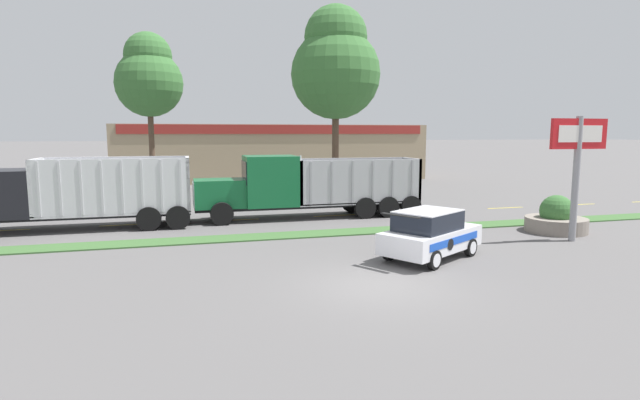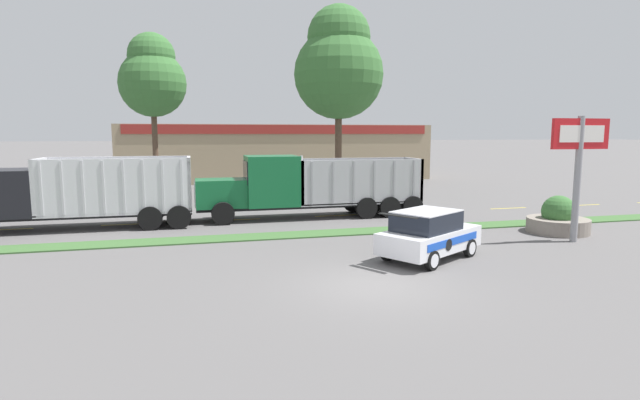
{
  "view_description": "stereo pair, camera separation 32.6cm",
  "coord_description": "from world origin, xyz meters",
  "px_view_note": "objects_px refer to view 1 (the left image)",
  "views": [
    {
      "loc": [
        -5.43,
        -13.35,
        4.48
      ],
      "look_at": [
        0.26,
        7.53,
        1.58
      ],
      "focal_mm": 28.0,
      "sensor_mm": 36.0,
      "label": 1
    },
    {
      "loc": [
        -5.12,
        -13.43,
        4.48
      ],
      "look_at": [
        0.26,
        7.53,
        1.58
      ],
      "focal_mm": 28.0,
      "sensor_mm": 36.0,
      "label": 2
    }
  ],
  "objects_px": {
    "dump_truck_mid": "(291,188)",
    "stone_planter": "(556,219)",
    "rally_car": "(430,234)",
    "store_sign_post": "(578,153)",
    "dump_truck_lead": "(36,198)"
  },
  "relations": [
    {
      "from": "dump_truck_mid",
      "to": "stone_planter",
      "type": "relative_size",
      "value": 4.45
    },
    {
      "from": "dump_truck_mid",
      "to": "rally_car",
      "type": "relative_size",
      "value": 2.67
    },
    {
      "from": "dump_truck_mid",
      "to": "stone_planter",
      "type": "xyz_separation_m",
      "value": [
        10.98,
        -6.78,
        -1.05
      ]
    },
    {
      "from": "rally_car",
      "to": "stone_planter",
      "type": "bearing_deg",
      "value": 20.49
    },
    {
      "from": "stone_planter",
      "to": "dump_truck_mid",
      "type": "bearing_deg",
      "value": 148.32
    },
    {
      "from": "dump_truck_mid",
      "to": "stone_planter",
      "type": "bearing_deg",
      "value": -31.68
    },
    {
      "from": "dump_truck_mid",
      "to": "store_sign_post",
      "type": "bearing_deg",
      "value": -40.05
    },
    {
      "from": "store_sign_post",
      "to": "stone_planter",
      "type": "bearing_deg",
      "value": 68.01
    },
    {
      "from": "dump_truck_lead",
      "to": "store_sign_post",
      "type": "relative_size",
      "value": 2.29
    },
    {
      "from": "dump_truck_mid",
      "to": "rally_car",
      "type": "distance_m",
      "value": 10.23
    },
    {
      "from": "store_sign_post",
      "to": "rally_car",
      "type": "bearing_deg",
      "value": -171.07
    },
    {
      "from": "dump_truck_lead",
      "to": "rally_car",
      "type": "distance_m",
      "value": 17.71
    },
    {
      "from": "dump_truck_lead",
      "to": "rally_car",
      "type": "relative_size",
      "value": 2.64
    },
    {
      "from": "dump_truck_lead",
      "to": "store_sign_post",
      "type": "height_order",
      "value": "store_sign_post"
    },
    {
      "from": "store_sign_post",
      "to": "stone_planter",
      "type": "relative_size",
      "value": 1.92
    }
  ]
}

